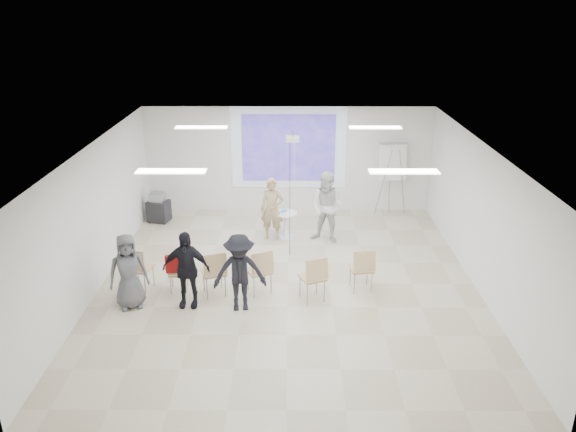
{
  "coord_description": "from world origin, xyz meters",
  "views": [
    {
      "loc": [
        0.05,
        -10.75,
        5.75
      ],
      "look_at": [
        0.0,
        0.8,
        1.25
      ],
      "focal_mm": 35.0,
      "sensor_mm": 36.0,
      "label": 1
    }
  ],
  "objects_px": {
    "chair_left_mid": "(178,271)",
    "chair_center": "(261,268)",
    "chair_right_far": "(363,267)",
    "av_cart": "(159,208)",
    "player_right": "(328,204)",
    "laptop": "(214,270)",
    "chair_left_inner": "(215,270)",
    "chair_right_inner": "(314,275)",
    "player_left": "(272,205)",
    "audience_outer": "(128,267)",
    "flipchart_easel": "(393,162)",
    "audience_left": "(186,264)",
    "audience_mid": "(239,268)",
    "pedestal_table": "(286,223)",
    "chair_far_left": "(138,266)"
  },
  "relations": [
    {
      "from": "chair_right_inner",
      "to": "chair_left_mid",
      "type": "bearing_deg",
      "value": 150.18
    },
    {
      "from": "av_cart",
      "to": "chair_right_far",
      "type": "bearing_deg",
      "value": -24.03
    },
    {
      "from": "pedestal_table",
      "to": "audience_left",
      "type": "height_order",
      "value": "audience_left"
    },
    {
      "from": "chair_far_left",
      "to": "player_left",
      "type": "bearing_deg",
      "value": 61.28
    },
    {
      "from": "chair_left_inner",
      "to": "audience_outer",
      "type": "height_order",
      "value": "audience_outer"
    },
    {
      "from": "audience_outer",
      "to": "flipchart_easel",
      "type": "height_order",
      "value": "flipchart_easel"
    },
    {
      "from": "player_left",
      "to": "chair_right_inner",
      "type": "relative_size",
      "value": 1.83
    },
    {
      "from": "chair_center",
      "to": "audience_outer",
      "type": "relative_size",
      "value": 0.57
    },
    {
      "from": "audience_mid",
      "to": "chair_center",
      "type": "bearing_deg",
      "value": 52.11
    },
    {
      "from": "player_right",
      "to": "audience_left",
      "type": "height_order",
      "value": "player_right"
    },
    {
      "from": "player_right",
      "to": "audience_left",
      "type": "xyz_separation_m",
      "value": [
        -2.96,
        -3.18,
        -0.09
      ]
    },
    {
      "from": "chair_center",
      "to": "audience_mid",
      "type": "relative_size",
      "value": 0.55
    },
    {
      "from": "audience_outer",
      "to": "flipchart_easel",
      "type": "distance_m",
      "value": 7.91
    },
    {
      "from": "chair_left_inner",
      "to": "chair_center",
      "type": "bearing_deg",
      "value": -13.18
    },
    {
      "from": "chair_far_left",
      "to": "chair_left_inner",
      "type": "bearing_deg",
      "value": 8.42
    },
    {
      "from": "chair_left_inner",
      "to": "chair_left_mid",
      "type": "bearing_deg",
      "value": 149.59
    },
    {
      "from": "chair_left_mid",
      "to": "chair_center",
      "type": "xyz_separation_m",
      "value": [
        1.72,
        -0.08,
        0.1
      ]
    },
    {
      "from": "chair_right_far",
      "to": "av_cart",
      "type": "relative_size",
      "value": 1.16
    },
    {
      "from": "chair_right_inner",
      "to": "player_left",
      "type": "bearing_deg",
      "value": 84.31
    },
    {
      "from": "pedestal_table",
      "to": "chair_left_inner",
      "type": "xyz_separation_m",
      "value": [
        -1.43,
        -3.06,
        0.2
      ]
    },
    {
      "from": "player_right",
      "to": "av_cart",
      "type": "xyz_separation_m",
      "value": [
        -4.53,
        1.32,
        -0.62
      ]
    },
    {
      "from": "player_left",
      "to": "chair_right_far",
      "type": "bearing_deg",
      "value": -47.19
    },
    {
      "from": "pedestal_table",
      "to": "chair_right_inner",
      "type": "distance_m",
      "value": 3.33
    },
    {
      "from": "chair_far_left",
      "to": "chair_right_inner",
      "type": "height_order",
      "value": "chair_right_inner"
    },
    {
      "from": "chair_center",
      "to": "audience_mid",
      "type": "height_order",
      "value": "audience_mid"
    },
    {
      "from": "chair_center",
      "to": "audience_left",
      "type": "xyz_separation_m",
      "value": [
        -1.43,
        -0.46,
        0.33
      ]
    },
    {
      "from": "player_left",
      "to": "chair_right_far",
      "type": "distance_m",
      "value": 3.39
    },
    {
      "from": "chair_left_inner",
      "to": "audience_mid",
      "type": "distance_m",
      "value": 0.82
    },
    {
      "from": "player_left",
      "to": "av_cart",
      "type": "xyz_separation_m",
      "value": [
        -3.15,
        1.18,
        -0.52
      ]
    },
    {
      "from": "player_right",
      "to": "laptop",
      "type": "height_order",
      "value": "player_right"
    },
    {
      "from": "audience_left",
      "to": "flipchart_easel",
      "type": "height_order",
      "value": "flipchart_easel"
    },
    {
      "from": "flipchart_easel",
      "to": "chair_left_inner",
      "type": "bearing_deg",
      "value": -138.35
    },
    {
      "from": "chair_left_mid",
      "to": "flipchart_easel",
      "type": "relative_size",
      "value": 0.4
    },
    {
      "from": "pedestal_table",
      "to": "chair_center",
      "type": "height_order",
      "value": "chair_center"
    },
    {
      "from": "chair_left_inner",
      "to": "audience_outer",
      "type": "xyz_separation_m",
      "value": [
        -1.62,
        -0.42,
        0.27
      ]
    },
    {
      "from": "chair_right_inner",
      "to": "audience_outer",
      "type": "relative_size",
      "value": 0.57
    },
    {
      "from": "laptop",
      "to": "audience_outer",
      "type": "xyz_separation_m",
      "value": [
        -1.59,
        -0.53,
        0.33
      ]
    },
    {
      "from": "chair_center",
      "to": "laptop",
      "type": "bearing_deg",
      "value": 155.76
    },
    {
      "from": "chair_far_left",
      "to": "chair_center",
      "type": "height_order",
      "value": "chair_center"
    },
    {
      "from": "player_left",
      "to": "av_cart",
      "type": "height_order",
      "value": "player_left"
    },
    {
      "from": "chair_center",
      "to": "flipchart_easel",
      "type": "relative_size",
      "value": 0.47
    },
    {
      "from": "player_left",
      "to": "player_right",
      "type": "relative_size",
      "value": 0.91
    },
    {
      "from": "chair_left_mid",
      "to": "chair_center",
      "type": "relative_size",
      "value": 0.83
    },
    {
      "from": "chair_left_mid",
      "to": "audience_left",
      "type": "height_order",
      "value": "audience_left"
    },
    {
      "from": "audience_mid",
      "to": "pedestal_table",
      "type": "bearing_deg",
      "value": 70.06
    },
    {
      "from": "chair_right_far",
      "to": "av_cart",
      "type": "xyz_separation_m",
      "value": [
        -5.1,
        3.93,
        -0.19
      ]
    },
    {
      "from": "audience_mid",
      "to": "av_cart",
      "type": "height_order",
      "value": "audience_mid"
    },
    {
      "from": "audience_outer",
      "to": "laptop",
      "type": "bearing_deg",
      "value": -1.38
    },
    {
      "from": "player_right",
      "to": "chair_center",
      "type": "xyz_separation_m",
      "value": [
        -1.53,
        -2.73,
        -0.42
      ]
    },
    {
      "from": "chair_center",
      "to": "audience_left",
      "type": "distance_m",
      "value": 1.54
    }
  ]
}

